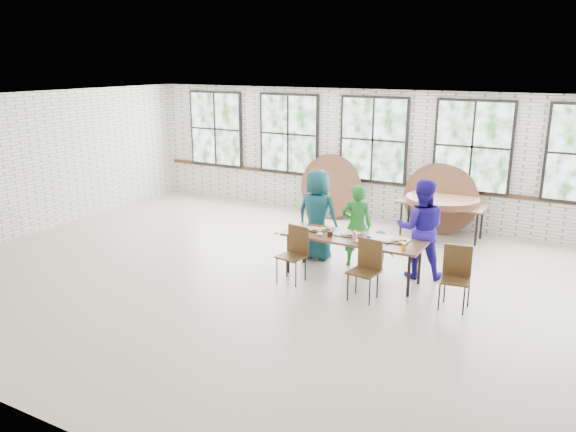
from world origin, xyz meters
name	(u,v)px	position (x,y,z in m)	size (l,w,h in m)	color
room	(373,142)	(0.00, 4.44, 1.83)	(12.00, 12.00, 12.00)	beige
dining_table	(353,240)	(1.07, 0.73, 0.69)	(2.40, 0.80, 0.74)	brown
chair_near_left	(295,249)	(0.25, 0.18, 0.56)	(0.49, 0.47, 0.95)	#482F18
chair_near_right	(367,264)	(1.57, 0.09, 0.56)	(0.48, 0.47, 0.95)	#482F18
chair_spare	(456,271)	(2.87, 0.44, 0.56)	(0.47, 0.46, 0.95)	#482F18
adult_teal	(317,215)	(0.08, 1.38, 0.85)	(0.83, 0.54, 1.70)	#155152
adult_green	(357,225)	(0.87, 1.38, 0.75)	(0.55, 0.36, 1.50)	#1E7325
toddler	(380,250)	(1.33, 1.38, 0.36)	(0.47, 0.27, 0.73)	#111E38
adult_blue	(421,229)	(2.04, 1.38, 0.86)	(0.83, 0.65, 1.72)	#2817A2
storage_table	(442,206)	(1.80, 3.82, 0.69)	(1.85, 0.88, 0.74)	brown
tabletop_clutter	(358,237)	(1.18, 0.71, 0.77)	(1.95, 0.57, 0.11)	black
round_tops_stacked	(442,200)	(1.80, 3.82, 0.80)	(1.50, 1.50, 0.13)	brown
round_tops_leaning	(383,192)	(0.36, 4.21, 0.73)	(4.22, 0.51, 1.48)	brown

